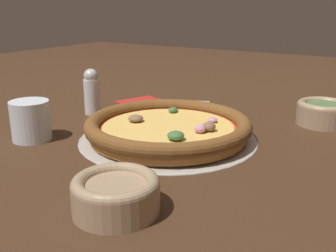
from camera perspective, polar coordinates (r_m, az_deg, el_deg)
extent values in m
plane|color=#3D2616|center=(0.79, 0.00, -1.89)|extent=(3.00, 3.00, 0.00)
cylinder|color=#B7B2A8|center=(0.79, 0.00, -1.77)|extent=(0.35, 0.35, 0.00)
torus|color=#B7B2A8|center=(0.78, 0.00, -1.64)|extent=(0.35, 0.35, 0.01)
cylinder|color=#A86B33|center=(0.78, 0.00, -0.87)|extent=(0.31, 0.31, 0.02)
torus|color=brown|center=(0.78, 0.00, 0.27)|extent=(0.33, 0.33, 0.03)
cylinder|color=#B7381E|center=(0.78, 0.00, -0.18)|extent=(0.27, 0.27, 0.00)
cylinder|color=#E5B75B|center=(0.78, 0.00, -0.03)|extent=(0.26, 0.26, 0.00)
ellipsoid|color=brown|center=(0.80, -4.71, 1.12)|extent=(0.03, 0.03, 0.01)
ellipsoid|color=#3D6B38|center=(0.87, 0.68, 2.33)|extent=(0.02, 0.02, 0.01)
ellipsoid|color=#3D6B38|center=(0.88, 0.84, 2.42)|extent=(0.02, 0.02, 0.01)
ellipsoid|color=brown|center=(0.75, 5.95, -0.08)|extent=(0.03, 0.03, 0.02)
ellipsoid|color=#3D6B38|center=(0.69, 1.13, -1.40)|extent=(0.03, 0.03, 0.02)
ellipsoid|color=#C17FA3|center=(0.74, 4.68, -0.43)|extent=(0.02, 0.02, 0.02)
ellipsoid|color=#C17FA3|center=(0.80, 6.46, 0.88)|extent=(0.02, 0.02, 0.01)
cylinder|color=#9E8466|center=(0.52, -7.55, -10.25)|extent=(0.11, 0.11, 0.04)
torus|color=#9E8466|center=(0.51, -7.64, -8.28)|extent=(0.11, 0.11, 0.02)
cylinder|color=#9E8466|center=(0.94, 21.58, 1.51)|extent=(0.12, 0.12, 0.04)
torus|color=#9E8466|center=(0.94, 21.72, 2.79)|extent=(0.12, 0.12, 0.02)
cylinder|color=#4C6B3D|center=(0.94, 21.74, 2.91)|extent=(0.08, 0.08, 0.00)
cylinder|color=silver|center=(0.82, -19.30, 0.76)|extent=(0.08, 0.08, 0.08)
cube|color=#B2231E|center=(1.05, -3.11, 3.29)|extent=(0.18, 0.16, 0.01)
cube|color=#B7B7BC|center=(1.09, 2.38, 3.71)|extent=(0.13, 0.06, 0.00)
cube|color=#B7B7BC|center=(1.11, -2.41, 3.90)|extent=(0.05, 0.04, 0.00)
cylinder|color=silver|center=(0.97, -10.96, 4.19)|extent=(0.04, 0.04, 0.08)
sphere|color=#B2B2B7|center=(0.96, -11.13, 7.15)|extent=(0.03, 0.03, 0.03)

